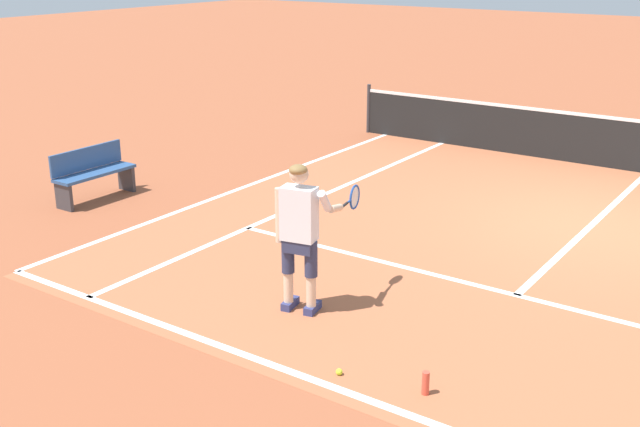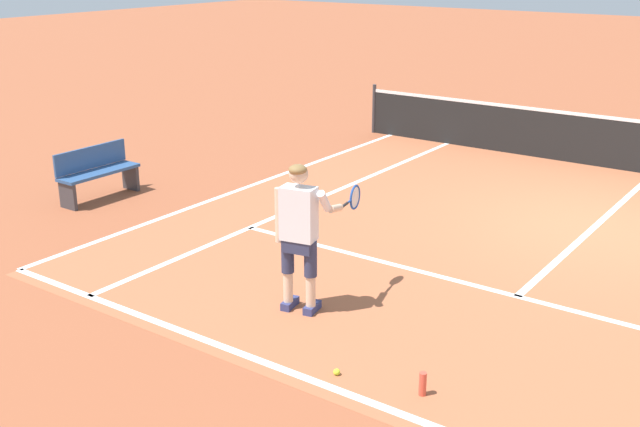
# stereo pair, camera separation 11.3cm
# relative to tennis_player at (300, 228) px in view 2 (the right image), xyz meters

# --- Properties ---
(ground_plane) EXTENTS (80.00, 80.00, 0.00)m
(ground_plane) POSITION_rel_tennis_player_xyz_m (1.87, 4.78, -0.99)
(ground_plane) COLOR #9E5133
(court_inner_surface) EXTENTS (10.98, 9.72, 0.00)m
(court_inner_surface) POSITION_rel_tennis_player_xyz_m (1.87, 3.49, -0.99)
(court_inner_surface) COLOR #B2603D
(court_inner_surface) RESTS_ON ground
(line_baseline) EXTENTS (10.98, 0.10, 0.01)m
(line_baseline) POSITION_rel_tennis_player_xyz_m (1.87, -1.16, -0.99)
(line_baseline) COLOR white
(line_baseline) RESTS_ON ground
(line_service) EXTENTS (8.23, 0.10, 0.01)m
(line_service) POSITION_rel_tennis_player_xyz_m (1.87, 1.75, -0.99)
(line_service) COLOR white
(line_service) RESTS_ON ground
(line_centre_service) EXTENTS (0.10, 6.40, 0.01)m
(line_centre_service) POSITION_rel_tennis_player_xyz_m (1.87, 4.95, -0.99)
(line_centre_service) COLOR white
(line_centre_service) RESTS_ON ground
(line_singles_left) EXTENTS (0.10, 9.32, 0.01)m
(line_singles_left) POSITION_rel_tennis_player_xyz_m (-2.25, 3.49, -0.99)
(line_singles_left) COLOR white
(line_singles_left) RESTS_ON ground
(line_doubles_left) EXTENTS (0.10, 9.32, 0.01)m
(line_doubles_left) POSITION_rel_tennis_player_xyz_m (-3.62, 3.49, -0.99)
(line_doubles_left) COLOR white
(line_doubles_left) RESTS_ON ground
(tennis_player) EXTENTS (0.59, 1.19, 1.71)m
(tennis_player) POSITION_rel_tennis_player_xyz_m (0.00, 0.00, 0.00)
(tennis_player) COLOR navy
(tennis_player) RESTS_ON ground
(tennis_ball_near_feet) EXTENTS (0.07, 0.07, 0.07)m
(tennis_ball_near_feet) POSITION_rel_tennis_player_xyz_m (1.13, -0.94, -0.96)
(tennis_ball_near_feet) COLOR #CCE02D
(tennis_ball_near_feet) RESTS_ON ground
(courtside_bench) EXTENTS (0.40, 1.40, 0.85)m
(courtside_bench) POSITION_rel_tennis_player_xyz_m (-5.20, 1.41, -0.54)
(courtside_bench) COLOR #2D5184
(courtside_bench) RESTS_ON ground
(water_bottle) EXTENTS (0.07, 0.07, 0.23)m
(water_bottle) POSITION_rel_tennis_player_xyz_m (1.97, -0.78, -0.87)
(water_bottle) COLOR #E04C38
(water_bottle) RESTS_ON ground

